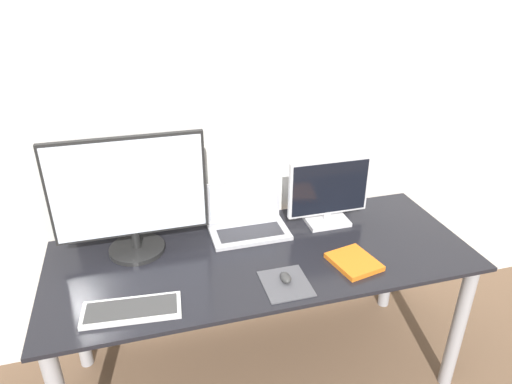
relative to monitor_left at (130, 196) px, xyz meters
name	(u,v)px	position (x,y,z in m)	size (l,w,h in m)	color
wall_back	(238,107)	(0.52, 0.25, 0.27)	(7.00, 0.05, 2.50)	silver
desk	(263,277)	(0.52, -0.18, -0.39)	(1.82, 0.72, 0.71)	black
monitor_left	(130,196)	(0.00, 0.00, 0.00)	(0.64, 0.24, 0.53)	black
monitor_right	(329,193)	(0.90, 0.00, -0.11)	(0.40, 0.14, 0.33)	silver
laptop	(247,219)	(0.51, 0.04, -0.21)	(0.36, 0.22, 0.23)	#ADADB2
keyboard	(132,310)	(-0.04, -0.40, -0.26)	(0.36, 0.17, 0.02)	silver
mousepad	(286,284)	(0.55, -0.40, -0.27)	(0.18, 0.21, 0.00)	#47474C
mouse	(286,278)	(0.56, -0.39, -0.25)	(0.04, 0.07, 0.03)	#333333
book	(354,262)	(0.87, -0.35, -0.26)	(0.20, 0.23, 0.02)	orange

